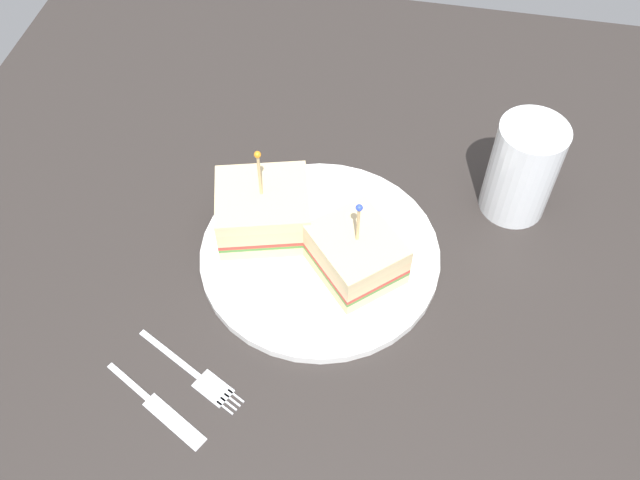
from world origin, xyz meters
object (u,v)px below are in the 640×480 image
object	(u,v)px
sandwich_half_back	(263,210)
fork	(200,377)
drink_glass	(521,173)
plate	(320,254)
knife	(159,408)
sandwich_half_front	(356,254)

from	to	relation	value
sandwich_half_back	fork	bearing A→B (deg)	-96.10
sandwich_half_back	drink_glass	bearing A→B (deg)	19.34
plate	drink_glass	world-z (taller)	drink_glass
knife	sandwich_half_front	bearing A→B (deg)	50.10
plate	sandwich_half_front	distance (cm)	5.30
plate	knife	xyz separation A→B (cm)	(-11.25, -19.76, -0.35)
drink_glass	knife	world-z (taller)	drink_glass
fork	drink_glass	bearing A→B (deg)	44.12
plate	sandwich_half_front	size ratio (longest dim) A/B	2.24
plate	sandwich_half_back	xyz separation A→B (cm)	(-6.54, 2.12, 3.30)
sandwich_half_back	fork	distance (cm)	18.67
sandwich_half_back	knife	world-z (taller)	sandwich_half_back
plate	fork	world-z (taller)	plate
plate	drink_glass	size ratio (longest dim) A/B	2.18
plate	fork	distance (cm)	18.19
sandwich_half_back	knife	size ratio (longest dim) A/B	1.01
sandwich_half_front	knife	xyz separation A→B (cm)	(-15.25, -18.24, -3.47)
drink_glass	knife	xyz separation A→B (cm)	(-31.09, -31.14, -5.07)
plate	fork	bearing A→B (deg)	-117.81
sandwich_half_back	drink_glass	distance (cm)	27.99
sandwich_half_front	sandwich_half_back	world-z (taller)	sandwich_half_back
fork	knife	xyz separation A→B (cm)	(-2.77, -3.68, 0.00)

